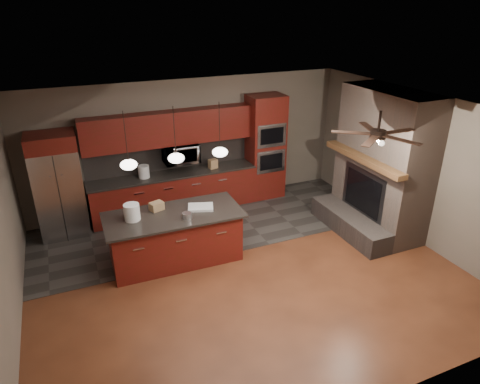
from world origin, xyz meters
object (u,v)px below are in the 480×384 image
paint_can (187,216)px  counter_box (213,164)px  oven_tower (265,147)px  paint_tray (201,207)px  refrigerator (58,186)px  cardboard_box (157,206)px  counter_bucket (144,172)px  kitchen_island (175,237)px  microwave (181,153)px  white_bucket (132,212)px

paint_can → counter_box: counter_box is taller
oven_tower → paint_tray: oven_tower is taller
refrigerator → paint_tray: bearing=-38.3°
oven_tower → cardboard_box: oven_tower is taller
cardboard_box → oven_tower: bearing=10.0°
counter_bucket → cardboard_box: bearing=-94.1°
kitchen_island → counter_box: (1.39, 1.83, 0.53)m
kitchen_island → counter_box: counter_box is taller
oven_tower → kitchen_island: oven_tower is taller
microwave → counter_box: 0.75m
microwave → counter_bucket: (-0.82, -0.05, -0.27)m
paint_can → counter_box: (1.22, 2.10, 0.03)m
counter_box → oven_tower: bearing=-8.8°
cardboard_box → counter_bucket: (0.11, 1.62, 0.04)m
kitchen_island → paint_can: size_ratio=14.66×
microwave → counter_box: microwave is taller
counter_bucket → paint_tray: bearing=-72.0°
paint_tray → counter_bucket: (-0.61, 1.86, 0.09)m
kitchen_island → counter_box: bearing=54.1°
counter_bucket → counter_box: size_ratio=1.31×
white_bucket → counter_bucket: (0.57, 1.82, -0.03)m
paint_can → cardboard_box: bearing=126.5°
refrigerator → counter_bucket: size_ratio=7.91×
paint_can → cardboard_box: size_ratio=0.71×
counter_bucket → counter_box: counter_bucket is taller
white_bucket → cardboard_box: (0.46, 0.20, -0.07)m
paint_tray → white_bucket: bearing=-163.9°
oven_tower → kitchen_island: 3.35m
cardboard_box → counter_bucket: size_ratio=0.88×
white_bucket → cardboard_box: white_bucket is taller
white_bucket → counter_box: white_bucket is taller
oven_tower → paint_can: size_ratio=14.67×
cardboard_box → counter_box: bearing=25.2°
kitchen_island → white_bucket: bearing=176.0°
microwave → paint_tray: 1.96m
kitchen_island → paint_tray: (0.50, 0.02, 0.48)m
cardboard_box → counter_box: 2.25m
paint_can → cardboard_box: 0.65m
refrigerator → counter_bucket: bearing=2.8°
refrigerator → paint_tray: (2.26, -1.78, -0.09)m
cardboard_box → microwave: bearing=41.9°
white_bucket → paint_tray: white_bucket is taller
refrigerator → kitchen_island: bearing=-45.7°
oven_tower → paint_tray: bearing=-139.6°
kitchen_island → paint_can: bearing=-56.6°
white_bucket → counter_bucket: 1.91m
refrigerator → oven_tower: bearing=1.0°
paint_tray → counter_box: bearing=82.0°
paint_can → counter_bucket: (-0.27, 2.15, 0.06)m
refrigerator → white_bucket: refrigerator is taller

